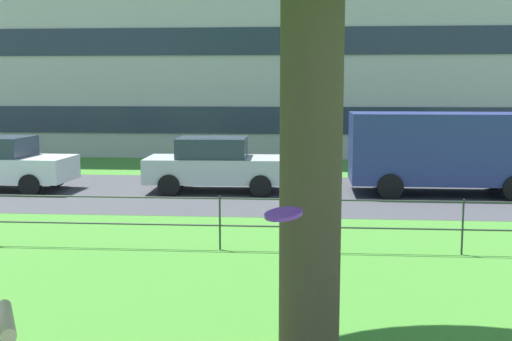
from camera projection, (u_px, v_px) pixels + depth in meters
street_strip at (173, 192)px, 17.64m from camera, size 80.00×6.50×0.01m
park_fence at (103, 212)px, 11.51m from camera, size 30.23×0.04×1.00m
frisbee at (283, 214)px, 4.38m from camera, size 0.38×0.38×0.07m
car_white_right at (0, 163)px, 17.87m from camera, size 4.06×1.92×1.54m
car_silver_far_left at (216, 164)px, 17.63m from camera, size 4.05×1.90×1.54m
panel_van_far_right at (443, 148)px, 17.16m from camera, size 5.01×2.13×2.24m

